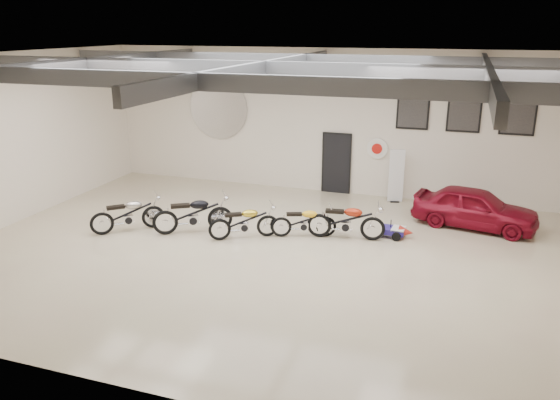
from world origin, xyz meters
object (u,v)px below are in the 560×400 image
(motorcycle_black, at_px, (193,213))
(motorcycle_yellow, at_px, (304,221))
(go_kart, at_px, (389,228))
(vintage_car, at_px, (475,208))
(banner_stand, at_px, (396,176))
(motorcycle_red, at_px, (346,220))
(motorcycle_gold, at_px, (244,221))
(motorcycle_silver, at_px, (127,214))

(motorcycle_black, relative_size, motorcycle_yellow, 1.24)
(go_kart, distance_m, vintage_car, 2.79)
(motorcycle_black, bearing_deg, go_kart, -15.65)
(banner_stand, height_order, motorcycle_yellow, banner_stand)
(motorcycle_yellow, height_order, motorcycle_red, motorcycle_red)
(motorcycle_gold, bearing_deg, motorcycle_yellow, -8.63)
(motorcycle_black, distance_m, motorcycle_red, 4.37)
(go_kart, bearing_deg, motorcycle_gold, -155.42)
(motorcycle_silver, xyz_separation_m, vintage_car, (9.49, 3.58, 0.06))
(motorcycle_gold, distance_m, motorcycle_yellow, 1.68)
(motorcycle_gold, xyz_separation_m, motorcycle_red, (2.71, 0.88, 0.05))
(banner_stand, xyz_separation_m, vintage_car, (2.52, -1.69, -0.32))
(go_kart, bearing_deg, motorcycle_red, -149.29)
(banner_stand, distance_m, motorcycle_gold, 5.93)
(vintage_car, bearing_deg, motorcycle_yellow, 128.04)
(motorcycle_red, bearing_deg, motorcycle_black, -176.26)
(banner_stand, xyz_separation_m, motorcycle_red, (-0.88, -3.82, -0.37))
(motorcycle_black, height_order, motorcycle_gold, motorcycle_black)
(banner_stand, relative_size, motorcycle_silver, 0.89)
(motorcycle_black, bearing_deg, motorcycle_red, -18.89)
(banner_stand, height_order, vintage_car, banner_stand)
(vintage_car, bearing_deg, motorcycle_red, 132.79)
(motorcycle_black, bearing_deg, motorcycle_gold, -29.43)
(banner_stand, height_order, motorcycle_silver, banner_stand)
(motorcycle_black, xyz_separation_m, vintage_car, (7.66, 3.06, 0.02))
(motorcycle_silver, bearing_deg, banner_stand, -5.32)
(motorcycle_gold, bearing_deg, go_kart, -10.86)
(banner_stand, bearing_deg, motorcycle_red, -116.68)
(motorcycle_gold, relative_size, go_kart, 1.37)
(motorcycle_black, xyz_separation_m, motorcycle_red, (4.27, 0.93, -0.03))
(motorcycle_black, distance_m, vintage_car, 8.25)
(motorcycle_gold, bearing_deg, banner_stand, 21.10)
(motorcycle_black, bearing_deg, motorcycle_silver, 164.46)
(motorcycle_red, bearing_deg, motorcycle_silver, -175.25)
(motorcycle_silver, xyz_separation_m, motorcycle_gold, (3.39, 0.56, -0.04))
(motorcycle_black, height_order, motorcycle_red, motorcycle_black)
(vintage_car, bearing_deg, banner_stand, 66.81)
(motorcycle_gold, height_order, vintage_car, vintage_car)
(banner_stand, height_order, go_kart, banner_stand)
(motorcycle_gold, xyz_separation_m, vintage_car, (6.10, 3.02, 0.10))
(go_kart, bearing_deg, banner_stand, 98.07)
(motorcycle_yellow, relative_size, go_kart, 1.27)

